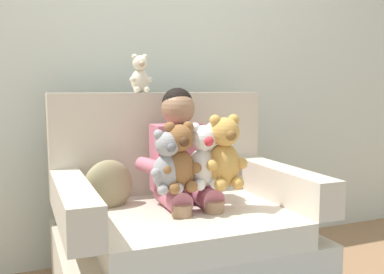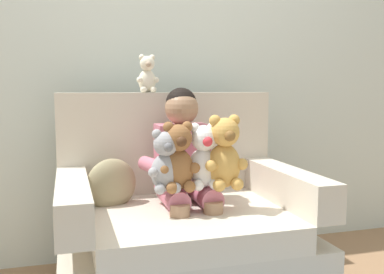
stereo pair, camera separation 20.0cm
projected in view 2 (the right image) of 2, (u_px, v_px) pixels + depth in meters
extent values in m
cube|color=silver|center=(154.00, 48.00, 2.67)|extent=(6.00, 0.10, 2.60)
cube|color=beige|center=(184.00, 267.00, 2.11)|extent=(1.18, 0.89, 0.36)
cube|color=beige|center=(188.00, 224.00, 2.02)|extent=(0.90, 0.75, 0.12)
cube|color=beige|center=(167.00, 142.00, 2.41)|extent=(1.18, 0.14, 0.55)
cube|color=beige|center=(73.00, 202.00, 1.86)|extent=(0.14, 0.75, 0.17)
cube|color=beige|center=(288.00, 186.00, 2.15)|extent=(0.14, 0.75, 0.17)
cube|color=#C66B7F|center=(182.00, 157.00, 2.19)|extent=(0.26, 0.16, 0.34)
sphere|color=#9E7556|center=(182.00, 108.00, 2.16)|extent=(0.17, 0.17, 0.17)
sphere|color=black|center=(181.00, 103.00, 2.17)|extent=(0.16, 0.16, 0.16)
cylinder|color=#C66B7F|center=(173.00, 197.00, 2.06)|extent=(0.11, 0.26, 0.11)
cylinder|color=#9E7556|center=(180.00, 236.00, 1.96)|extent=(0.09, 0.09, 0.30)
cylinder|color=#C66B7F|center=(204.00, 195.00, 2.11)|extent=(0.11, 0.26, 0.11)
cylinder|color=#9E7556|center=(213.00, 233.00, 2.00)|extent=(0.09, 0.09, 0.30)
cylinder|color=#C66B7F|center=(156.00, 167.00, 2.03)|extent=(0.13, 0.27, 0.07)
cylinder|color=#C66B7F|center=(219.00, 164.00, 2.12)|extent=(0.13, 0.27, 0.07)
ellipsoid|color=brown|center=(178.00, 169.00, 1.97)|extent=(0.15, 0.12, 0.19)
sphere|color=brown|center=(178.00, 138.00, 1.94)|extent=(0.12, 0.12, 0.12)
sphere|color=#4C2D19|center=(181.00, 141.00, 1.88)|extent=(0.05, 0.05, 0.05)
sphere|color=brown|center=(168.00, 127.00, 1.93)|extent=(0.05, 0.05, 0.05)
sphere|color=brown|center=(165.00, 170.00, 1.91)|extent=(0.05, 0.05, 0.05)
sphere|color=brown|center=(172.00, 188.00, 1.91)|extent=(0.05, 0.05, 0.05)
sphere|color=brown|center=(187.00, 127.00, 1.95)|extent=(0.05, 0.05, 0.05)
sphere|color=brown|center=(195.00, 168.00, 1.95)|extent=(0.05, 0.05, 0.05)
sphere|color=brown|center=(190.00, 187.00, 1.93)|extent=(0.05, 0.05, 0.05)
ellipsoid|color=gold|center=(224.00, 166.00, 2.01)|extent=(0.16, 0.14, 0.21)
sphere|color=gold|center=(225.00, 132.00, 1.98)|extent=(0.14, 0.14, 0.14)
sphere|color=brown|center=(230.00, 136.00, 1.92)|extent=(0.05, 0.05, 0.05)
sphere|color=gold|center=(215.00, 121.00, 1.97)|extent=(0.05, 0.05, 0.05)
sphere|color=gold|center=(211.00, 166.00, 1.95)|extent=(0.05, 0.05, 0.05)
sphere|color=gold|center=(219.00, 185.00, 1.95)|extent=(0.06, 0.06, 0.06)
sphere|color=gold|center=(234.00, 120.00, 1.99)|extent=(0.05, 0.05, 0.05)
sphere|color=gold|center=(242.00, 164.00, 1.99)|extent=(0.05, 0.05, 0.05)
sphere|color=gold|center=(237.00, 184.00, 1.97)|extent=(0.06, 0.06, 0.06)
ellipsoid|color=white|center=(203.00, 168.00, 2.02)|extent=(0.14, 0.12, 0.19)
sphere|color=white|center=(204.00, 138.00, 1.99)|extent=(0.12, 0.12, 0.12)
sphere|color=#DB333D|center=(208.00, 142.00, 1.94)|extent=(0.05, 0.05, 0.05)
sphere|color=white|center=(195.00, 128.00, 1.98)|extent=(0.05, 0.05, 0.05)
sphere|color=white|center=(191.00, 168.00, 1.96)|extent=(0.05, 0.05, 0.05)
sphere|color=white|center=(198.00, 185.00, 1.96)|extent=(0.05, 0.05, 0.05)
sphere|color=white|center=(212.00, 128.00, 2.00)|extent=(0.05, 0.05, 0.05)
sphere|color=white|center=(219.00, 166.00, 2.00)|extent=(0.05, 0.05, 0.05)
sphere|color=white|center=(215.00, 184.00, 1.99)|extent=(0.05, 0.05, 0.05)
ellipsoid|color=#9E9EA3|center=(165.00, 172.00, 1.95)|extent=(0.13, 0.11, 0.17)
sphere|color=#9E9EA3|center=(166.00, 144.00, 1.92)|extent=(0.11, 0.11, 0.11)
sphere|color=slate|center=(168.00, 147.00, 1.88)|extent=(0.04, 0.04, 0.04)
sphere|color=#9E9EA3|center=(157.00, 134.00, 1.91)|extent=(0.04, 0.04, 0.04)
sphere|color=#9E9EA3|center=(153.00, 173.00, 1.90)|extent=(0.04, 0.04, 0.04)
sphere|color=#9E9EA3|center=(160.00, 189.00, 1.90)|extent=(0.05, 0.05, 0.05)
sphere|color=#9E9EA3|center=(174.00, 134.00, 1.93)|extent=(0.04, 0.04, 0.04)
sphere|color=#9E9EA3|center=(181.00, 171.00, 1.93)|extent=(0.04, 0.04, 0.04)
sphere|color=#9E9EA3|center=(176.00, 188.00, 1.92)|extent=(0.05, 0.05, 0.05)
ellipsoid|color=silver|center=(147.00, 81.00, 2.34)|extent=(0.10, 0.08, 0.12)
sphere|color=silver|center=(147.00, 63.00, 2.32)|extent=(0.08, 0.08, 0.08)
sphere|color=tan|center=(148.00, 64.00, 2.29)|extent=(0.03, 0.03, 0.03)
sphere|color=silver|center=(142.00, 57.00, 2.31)|extent=(0.03, 0.03, 0.03)
sphere|color=silver|center=(140.00, 80.00, 2.30)|extent=(0.03, 0.03, 0.03)
sphere|color=silver|center=(144.00, 90.00, 2.30)|extent=(0.04, 0.04, 0.04)
sphere|color=silver|center=(152.00, 58.00, 2.33)|extent=(0.03, 0.03, 0.03)
sphere|color=silver|center=(156.00, 80.00, 2.33)|extent=(0.03, 0.03, 0.03)
sphere|color=silver|center=(153.00, 90.00, 2.32)|extent=(0.04, 0.04, 0.04)
ellipsoid|color=#998C66|center=(111.00, 184.00, 2.13)|extent=(0.28, 0.19, 0.26)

